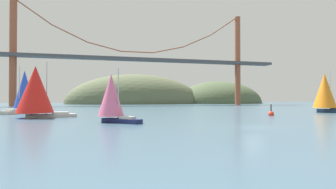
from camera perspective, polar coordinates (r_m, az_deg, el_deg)
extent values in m
plane|color=#426075|center=(32.87, 17.69, -6.59)|extent=(360.00, 360.00, 0.00)
ellipsoid|color=#5B6647|center=(164.20, -6.84, -1.95)|extent=(83.23, 44.00, 35.71)
ellipsoid|color=#4C5B3D|center=(180.17, 10.77, -1.84)|extent=(58.48, 44.00, 28.84)
cylinder|color=brown|center=(128.66, -30.16, 7.87)|extent=(2.80, 2.80, 44.94)
cylinder|color=brown|center=(142.00, 14.63, 6.98)|extent=(2.80, 2.80, 44.94)
cube|color=#47474C|center=(125.15, -6.58, 7.45)|extent=(139.01, 6.00, 1.20)
cylinder|color=brown|center=(130.68, -26.88, 15.53)|extent=(15.00, 0.50, 10.53)
cylinder|color=brown|center=(126.35, -20.21, 12.11)|extent=(14.92, 0.50, 7.20)
cylinder|color=brown|center=(124.79, -13.38, 9.87)|extent=(14.83, 0.50, 3.86)
cylinder|color=brown|center=(125.68, -6.58, 9.00)|extent=(14.72, 0.50, 0.50)
cylinder|color=brown|center=(128.85, 0.00, 9.51)|extent=(14.83, 0.50, 3.86)
cylinder|color=brown|center=(134.26, 6.21, 11.30)|extent=(14.92, 0.50, 7.20)
cylinder|color=brown|center=(142.02, 11.93, 14.13)|extent=(15.00, 0.50, 10.53)
cube|color=#B7B2A8|center=(65.45, -29.56, -3.29)|extent=(5.08, 7.47, 0.75)
cube|color=beige|center=(64.44, -30.29, -2.83)|extent=(2.53, 2.81, 0.36)
cylinder|color=#B2B2B7|center=(65.97, -29.13, 1.18)|extent=(0.14, 0.14, 9.50)
cone|color=blue|center=(67.20, -28.28, 0.94)|extent=(5.95, 5.95, 8.43)
cube|color=navy|center=(73.94, 31.72, -2.95)|extent=(7.08, 2.54, 0.82)
cylinder|color=#B2B2B7|center=(73.43, 31.29, 0.95)|extent=(0.14, 0.14, 9.22)
cone|color=orange|center=(72.38, 30.41, 0.76)|extent=(5.24, 5.24, 8.09)
cube|color=#191E4C|center=(36.78, -9.88, -5.55)|extent=(5.26, 5.50, 0.57)
cube|color=beige|center=(36.01, -8.57, -4.91)|extent=(2.16, 2.21, 0.36)
cylinder|color=#B2B2B7|center=(37.07, -10.57, 0.25)|extent=(0.14, 0.14, 6.88)
cone|color=pink|center=(38.00, -12.06, -0.09)|extent=(5.08, 5.08, 5.85)
cube|color=#B7B2A8|center=(50.65, -23.57, -4.18)|extent=(8.31, 3.88, 0.58)
cube|color=beige|center=(50.76, -21.93, -3.65)|extent=(2.87, 2.14, 0.36)
cylinder|color=#B2B2B7|center=(50.54, -24.45, 1.27)|extent=(0.14, 0.14, 9.04)
cone|color=red|center=(50.45, -26.46, 1.01)|extent=(7.17, 7.17, 7.95)
sphere|color=red|center=(54.96, 21.14, -3.91)|extent=(1.10, 1.10, 1.10)
cylinder|color=black|center=(54.91, 21.13, -2.82)|extent=(0.20, 0.20, 1.60)
sphere|color=#F2EA99|center=(54.89, 21.13, -1.86)|extent=(0.24, 0.24, 0.24)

